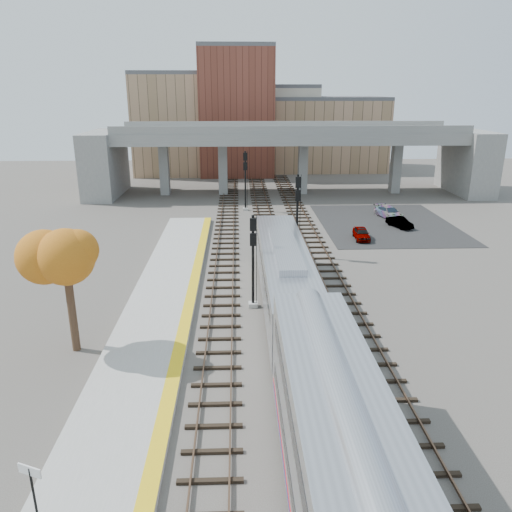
# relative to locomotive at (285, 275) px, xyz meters

# --- Properties ---
(ground) EXTENTS (160.00, 160.00, 0.00)m
(ground) POSITION_rel_locomotive_xyz_m (-1.00, -6.73, -2.28)
(ground) COLOR #47423D
(ground) RESTS_ON ground
(platform) EXTENTS (4.50, 60.00, 0.35)m
(platform) POSITION_rel_locomotive_xyz_m (-8.25, -6.73, -2.10)
(platform) COLOR #9E9E99
(platform) RESTS_ON ground
(yellow_strip) EXTENTS (0.70, 60.00, 0.01)m
(yellow_strip) POSITION_rel_locomotive_xyz_m (-6.35, -6.73, -1.92)
(yellow_strip) COLOR yellow
(yellow_strip) RESTS_ON platform
(tracks) EXTENTS (10.70, 95.00, 0.25)m
(tracks) POSITION_rel_locomotive_xyz_m (-0.07, 5.77, -2.20)
(tracks) COLOR black
(tracks) RESTS_ON ground
(overpass) EXTENTS (54.00, 12.00, 9.50)m
(overpass) POSITION_rel_locomotive_xyz_m (3.92, 38.27, 3.53)
(overpass) COLOR slate
(overpass) RESTS_ON ground
(buildings_far) EXTENTS (43.00, 21.00, 20.60)m
(buildings_far) POSITION_rel_locomotive_xyz_m (0.26, 59.84, 5.60)
(buildings_far) COLOR tan
(buildings_far) RESTS_ON ground
(parking_lot) EXTENTS (14.00, 18.00, 0.04)m
(parking_lot) POSITION_rel_locomotive_xyz_m (13.00, 21.27, -2.26)
(parking_lot) COLOR black
(parking_lot) RESTS_ON ground
(locomotive) EXTENTS (3.02, 19.05, 4.10)m
(locomotive) POSITION_rel_locomotive_xyz_m (0.00, 0.00, 0.00)
(locomotive) COLOR #A8AAB2
(locomotive) RESTS_ON ground
(signal_mast_near) EXTENTS (0.60, 0.64, 6.31)m
(signal_mast_near) POSITION_rel_locomotive_xyz_m (-2.10, 0.03, 0.71)
(signal_mast_near) COLOR #9E9E99
(signal_mast_near) RESTS_ON ground
(signal_mast_mid) EXTENTS (0.60, 0.64, 7.15)m
(signal_mast_mid) POSITION_rel_locomotive_xyz_m (2.00, 10.56, 1.29)
(signal_mast_mid) COLOR #9E9E99
(signal_mast_mid) RESTS_ON ground
(signal_mast_far) EXTENTS (0.60, 0.64, 7.03)m
(signal_mast_far) POSITION_rel_locomotive_xyz_m (-2.10, 28.09, 1.21)
(signal_mast_far) COLOR #9E9E99
(signal_mast_far) RESTS_ON ground
(station_sign) EXTENTS (0.85, 0.40, 2.27)m
(station_sign) POSITION_rel_locomotive_xyz_m (-9.72, -17.53, -0.30)
(station_sign) COLOR black
(station_sign) RESTS_ON platform
(tree) EXTENTS (3.60, 3.60, 7.06)m
(tree) POSITION_rel_locomotive_xyz_m (-12.17, -5.33, 2.96)
(tree) COLOR #382619
(tree) RESTS_ON ground
(car_a) EXTENTS (1.58, 3.48, 1.16)m
(car_a) POSITION_rel_locomotive_xyz_m (8.89, 15.42, -1.66)
(car_a) COLOR #99999E
(car_a) RESTS_ON parking_lot
(car_b) EXTENTS (2.28, 3.50, 1.09)m
(car_b) POSITION_rel_locomotive_xyz_m (13.94, 19.57, -1.69)
(car_b) COLOR #99999E
(car_b) RESTS_ON parking_lot
(car_c) EXTENTS (2.95, 4.64, 1.25)m
(car_c) POSITION_rel_locomotive_xyz_m (14.04, 23.77, -1.61)
(car_c) COLOR #99999E
(car_c) RESTS_ON parking_lot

